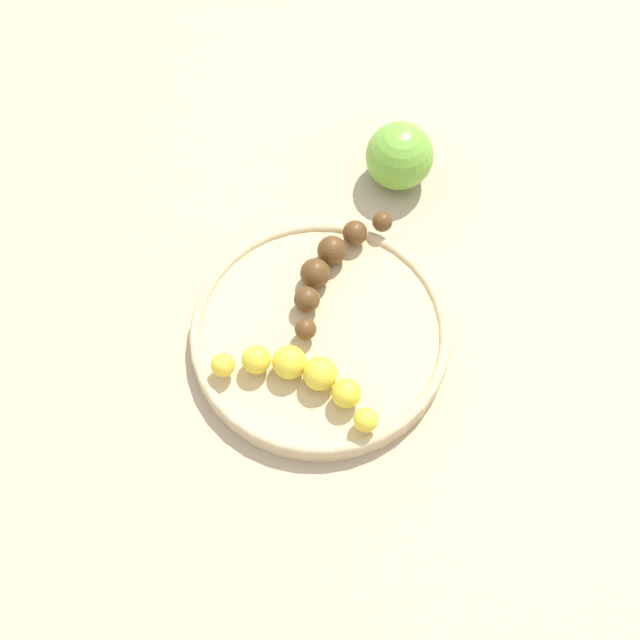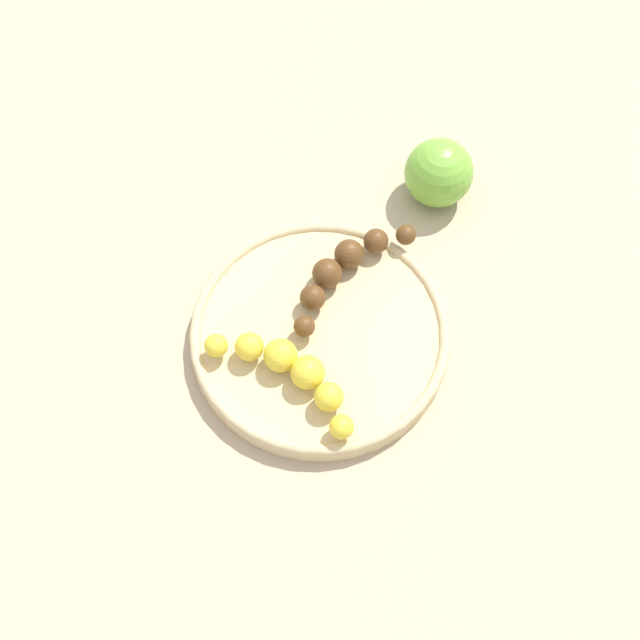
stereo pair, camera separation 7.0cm
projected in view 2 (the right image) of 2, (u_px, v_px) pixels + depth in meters
The scene contains 5 objects.
ground_plane at pixel (320, 339), 0.73m from camera, with size 2.40×2.40×0.00m, color tan.
fruit_bowl at pixel (320, 333), 0.72m from camera, with size 0.24×0.24×0.02m.
banana_yellow at pixel (289, 370), 0.68m from camera, with size 0.12×0.11×0.03m.
banana_overripe at pixel (343, 268), 0.73m from camera, with size 0.09×0.14×0.03m.
apple_green at pixel (439, 173), 0.78m from camera, with size 0.07×0.07×0.07m, color #72B238.
Camera 2 is at (-0.32, 0.08, 0.65)m, focal length 44.51 mm.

